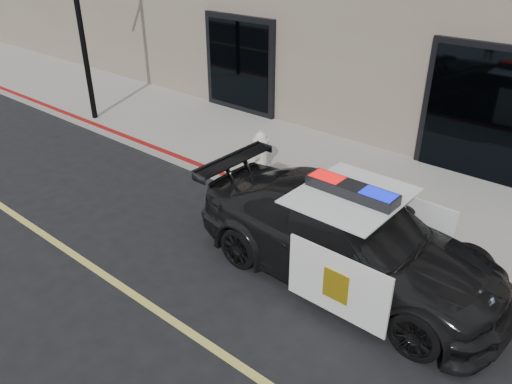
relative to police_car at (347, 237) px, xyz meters
The scene contains 3 objects.
police_car is the anchor object (origin of this frame).
fire_hydrant 3.74m from the police_car, 149.69° to the left, with size 0.40×0.55×0.88m.
street_light 9.21m from the police_car, behind, with size 0.14×1.27×5.01m.
Camera 1 is at (1.14, -3.26, 4.82)m, focal length 35.00 mm.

